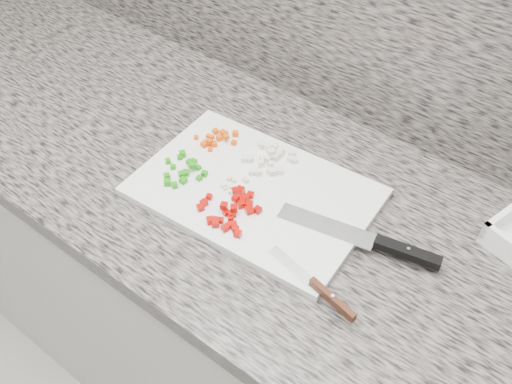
{
  "coord_description": "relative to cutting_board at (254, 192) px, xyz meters",
  "views": [
    {
      "loc": [
        0.47,
        0.81,
        1.68
      ],
      "look_at": [
        0.02,
        1.4,
        0.93
      ],
      "focal_mm": 40.0,
      "sensor_mm": 36.0,
      "label": 1
    }
  ],
  "objects": [
    {
      "name": "garlic_pile",
      "position": [
        -0.04,
        -0.02,
        0.01
      ],
      "size": [
        0.04,
        0.05,
        0.01
      ],
      "color": "beige",
      "rests_on": "cutting_board"
    },
    {
      "name": "carrot_pile",
      "position": [
        -0.15,
        0.06,
        0.01
      ],
      "size": [
        0.08,
        0.08,
        0.02
      ],
      "color": "#D64604",
      "rests_on": "cutting_board"
    },
    {
      "name": "countertop",
      "position": [
        -0.0,
        0.02,
        -0.03
      ],
      "size": [
        3.96,
        0.64,
        0.04
      ],
      "primitive_type": "cube",
      "color": "#625D57",
      "rests_on": "cabinet"
    },
    {
      "name": "red_pepper_pile",
      "position": [
        0.01,
        -0.07,
        0.01
      ],
      "size": [
        0.11,
        0.11,
        0.02
      ],
      "color": "#A20702",
      "rests_on": "cutting_board"
    },
    {
      "name": "chef_knife",
      "position": [
        0.25,
        0.02,
        0.01
      ],
      "size": [
        0.29,
        0.09,
        0.02
      ],
      "rotation": [
        0.0,
        0.0,
        0.2
      ],
      "color": "silver",
      "rests_on": "cutting_board"
    },
    {
      "name": "onion_pile",
      "position": [
        -0.02,
        0.08,
        0.01
      ],
      "size": [
        0.1,
        0.11,
        0.02
      ],
      "color": "beige",
      "rests_on": "cutting_board"
    },
    {
      "name": "green_pepper_pile",
      "position": [
        -0.14,
        -0.05,
        0.01
      ],
      "size": [
        0.1,
        0.09,
        0.02
      ],
      "color": "#1A800B",
      "rests_on": "cutting_board"
    },
    {
      "name": "cutting_board",
      "position": [
        0.0,
        0.0,
        0.0
      ],
      "size": [
        0.46,
        0.32,
        0.01
      ],
      "primitive_type": "cube",
      "rotation": [
        0.0,
        0.0,
        0.06
      ],
      "color": "silver",
      "rests_on": "countertop"
    },
    {
      "name": "paring_knife",
      "position": [
        0.23,
        -0.12,
        0.01
      ],
      "size": [
        0.19,
        0.05,
        0.02
      ],
      "rotation": [
        0.0,
        0.0,
        -0.21
      ],
      "color": "silver",
      "rests_on": "cutting_board"
    },
    {
      "name": "cabinet",
      "position": [
        -0.0,
        0.02,
        -0.48
      ],
      "size": [
        3.92,
        0.62,
        0.86
      ],
      "primitive_type": "cube",
      "color": "beige",
      "rests_on": "ground"
    }
  ]
}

